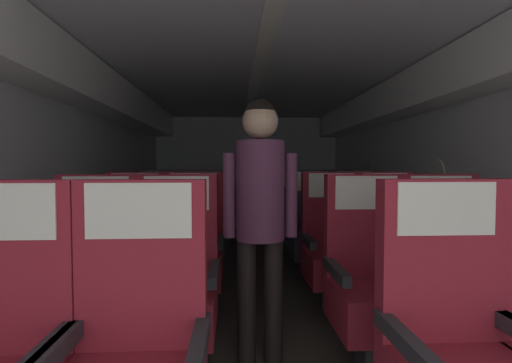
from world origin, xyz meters
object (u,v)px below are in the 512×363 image
seat_c_right_aisle (389,250)px  seat_d_right_aisle (356,232)px  seat_a_right_window (460,359)px  seat_b_left_aisle (175,286)px  seat_c_right_window (334,250)px  seat_d_right_window (312,232)px  seat_b_right_aisle (449,283)px  seat_c_left_window (133,253)px  seat_b_left_window (91,288)px  seat_e_left_aisle (209,221)px  seat_d_left_window (156,234)px  seat_e_left_window (170,221)px  seat_e_right_aisle (335,220)px  seat_c_left_aisle (193,252)px  seat_d_left_aisle (202,233)px  seat_b_right_window (371,284)px  seat_e_right_window (298,220)px  flight_attendant (260,203)px

seat_c_right_aisle → seat_d_right_aisle: same height
seat_a_right_window → seat_b_left_aisle: bearing=142.7°
seat_c_right_aisle → seat_c_right_window: bearing=179.1°
seat_c_right_aisle → seat_d_right_window: same height
seat_b_right_aisle → seat_c_left_window: (-2.05, 0.87, 0.00)m
seat_b_left_window → seat_e_left_aisle: (0.47, 2.56, 0.00)m
seat_b_left_aisle → seat_d_left_window: (-0.46, 1.69, 0.00)m
seat_a_right_window → seat_e_left_window: bearing=115.0°
seat_d_right_aisle → seat_c_right_aisle: bearing=-90.4°
seat_e_left_window → seat_e_right_aisle: bearing=-0.2°
seat_c_right_window → seat_c_left_aisle: bearing=179.8°
seat_c_left_window → seat_b_right_aisle: bearing=-23.0°
seat_c_left_aisle → seat_d_left_aisle: size_ratio=1.00×
seat_b_left_window → seat_e_left_aisle: 2.60m
seat_b_right_window → seat_c_right_window: same height
seat_d_right_window → seat_e_right_window: bearing=90.3°
seat_c_left_window → flight_attendant: 1.33m
seat_d_left_window → seat_d_right_window: bearing=0.1°
seat_c_right_aisle → seat_d_left_window: 2.22m
seat_b_right_window → seat_c_left_aisle: bearing=142.5°
seat_b_right_aisle → seat_c_left_aisle: bearing=151.2°
seat_d_left_aisle → seat_e_left_aisle: bearing=89.4°
seat_e_right_aisle → seat_e_right_window: same height
seat_b_left_aisle → seat_c_left_window: size_ratio=1.00×
seat_d_left_aisle → seat_e_left_window: size_ratio=1.00×
seat_c_left_window → seat_e_left_window: size_ratio=1.00×
seat_d_right_aisle → seat_b_left_aisle: bearing=-133.3°
seat_b_right_aisle → seat_d_left_window: (-2.05, 1.71, 0.00)m
seat_d_left_window → seat_e_left_aisle: 0.99m
seat_c_left_aisle → seat_e_left_window: size_ratio=1.00×
seat_b_left_window → seat_d_right_aisle: 2.67m
seat_c_right_aisle → seat_b_right_window: bearing=-118.4°
seat_e_left_window → seat_c_left_window: bearing=-90.2°
seat_a_right_window → seat_e_left_window: 3.77m
seat_d_right_window → flight_attendant: flight_attendant is taller
flight_attendant → seat_e_left_window: bearing=88.5°
seat_b_left_window → flight_attendant: bearing=2.9°
seat_c_left_aisle → seat_e_right_aisle: size_ratio=1.00×
seat_c_right_window → seat_d_left_window: bearing=152.2°
seat_b_left_window → seat_d_right_aisle: bearing=39.5°
seat_b_left_window → seat_c_left_window: size_ratio=1.00×
seat_c_right_aisle → seat_d_left_aisle: same height
seat_b_left_aisle → seat_c_right_aisle: size_ratio=1.00×
seat_b_left_aisle → seat_c_left_aisle: size_ratio=1.00×
seat_d_right_window → seat_e_left_aisle: 1.42m
seat_d_right_window → seat_e_right_aisle: size_ratio=1.00×
seat_a_right_window → flight_attendant: flight_attendant is taller
seat_b_left_window → seat_d_left_window: bearing=89.9°
seat_b_right_aisle → flight_attendant: bearing=176.8°
seat_c_left_window → seat_c_left_aisle: size_ratio=1.00×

